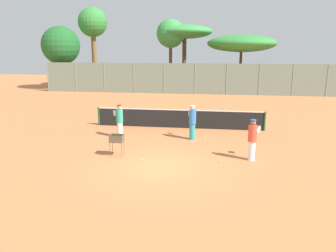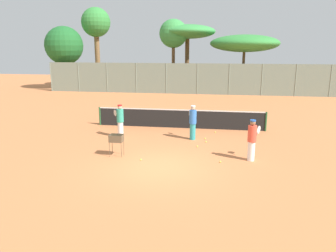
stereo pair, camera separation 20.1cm
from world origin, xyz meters
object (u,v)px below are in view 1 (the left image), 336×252
(player_red_cap, at_px, (252,139))
(ball_cart, at_px, (117,140))
(player_yellow_shirt, at_px, (120,121))
(tennis_net, at_px, (179,118))
(player_white_outfit, at_px, (192,122))
(parked_car, at_px, (261,84))

(player_red_cap, relative_size, ball_cart, 1.83)
(player_red_cap, relative_size, player_yellow_shirt, 1.01)
(tennis_net, distance_m, player_red_cap, 6.13)
(tennis_net, relative_size, player_red_cap, 5.67)
(player_white_outfit, bearing_deg, parked_car, -38.31)
(parked_car, bearing_deg, tennis_net, -110.97)
(ball_cart, relative_size, parked_car, 0.22)
(parked_car, bearing_deg, ball_cart, -110.99)
(player_white_outfit, height_order, ball_cart, player_white_outfit)
(tennis_net, height_order, player_white_outfit, player_white_outfit)
(parked_car, bearing_deg, player_white_outfit, -106.40)
(player_red_cap, bearing_deg, player_white_outfit, 77.59)
(tennis_net, distance_m, player_yellow_shirt, 3.67)
(player_white_outfit, distance_m, player_yellow_shirt, 3.67)
(tennis_net, distance_m, ball_cart, 5.66)
(tennis_net, distance_m, parked_car, 19.10)
(player_red_cap, relative_size, parked_car, 0.40)
(player_white_outfit, height_order, player_yellow_shirt, player_white_outfit)
(player_yellow_shirt, bearing_deg, player_white_outfit, -133.26)
(player_red_cap, distance_m, player_yellow_shirt, 6.79)
(player_yellow_shirt, height_order, parked_car, player_yellow_shirt)
(ball_cart, height_order, parked_car, parked_car)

